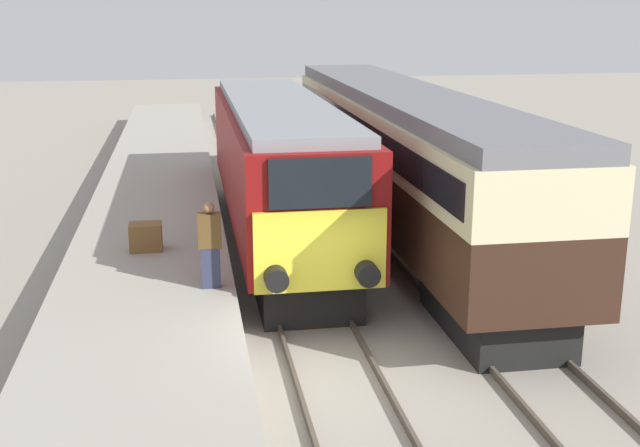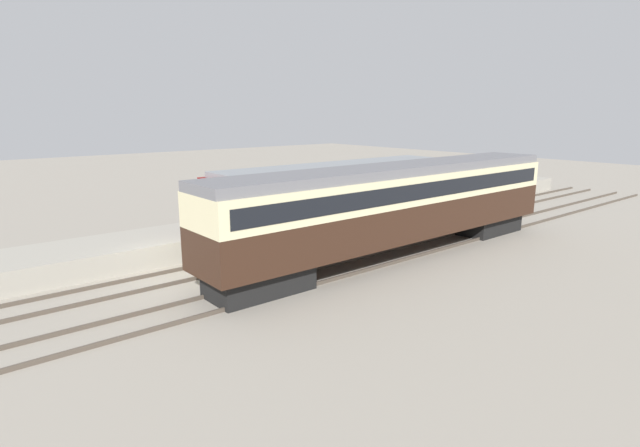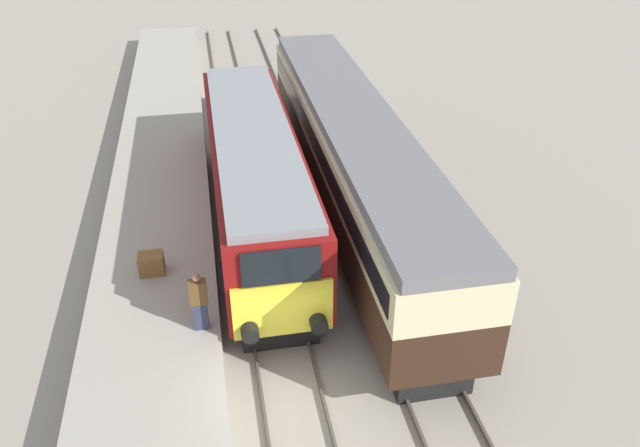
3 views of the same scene
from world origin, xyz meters
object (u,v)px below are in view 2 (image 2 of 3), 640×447
at_px(person_on_platform, 207,216).
at_px(luggage_crate, 244,215).
at_px(locomotive, 338,199).
at_px(passenger_carriage, 398,202).

bearing_deg(person_on_platform, luggage_crate, 116.38).
height_order(locomotive, passenger_carriage, passenger_carriage).
bearing_deg(passenger_carriage, locomotive, -172.78).
distance_m(locomotive, passenger_carriage, 3.44).
relative_size(person_on_platform, luggage_crate, 2.38).
relative_size(locomotive, passenger_carriage, 0.73).
bearing_deg(luggage_crate, passenger_carriage, 28.14).
distance_m(locomotive, person_on_platform, 6.19).
relative_size(passenger_carriage, luggage_crate, 26.54).
relative_size(locomotive, luggage_crate, 19.30).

